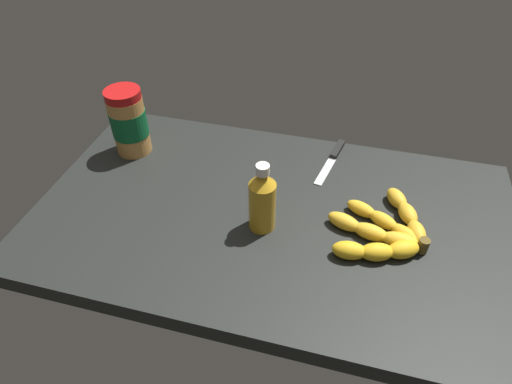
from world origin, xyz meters
The scene contains 5 objects.
ground_plane centered at (0.00, 0.00, -1.95)cm, with size 97.33×56.11×3.91cm, color black.
banana_bunch centered at (-21.86, 1.07, 1.58)cm, with size 19.71×21.86×3.43cm.
peanut_butter_jar centered at (37.26, -12.59, 7.87)cm, with size 8.30×8.30×15.91cm.
honey_bottle centered at (1.45, 4.12, 6.87)cm, with size 5.20×5.20×15.13cm.
butter_knife centered at (-9.44, -20.75, 0.48)cm, with size 5.12×17.36×1.20cm.
Camera 1 is at (-12.24, 61.23, 61.78)cm, focal length 30.09 mm.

